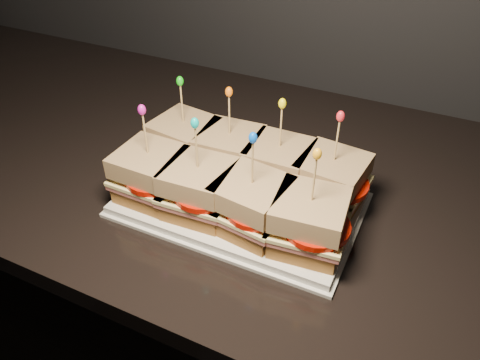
% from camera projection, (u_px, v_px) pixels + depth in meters
% --- Properties ---
extents(cabinet, '(2.64, 0.70, 0.85)m').
position_uv_depth(cabinet, '(157.00, 282.00, 1.24)').
color(cabinet, black).
rests_on(cabinet, ground).
extents(granite_slab, '(2.68, 0.74, 0.04)m').
position_uv_depth(granite_slab, '(135.00, 141.00, 0.97)').
color(granite_slab, black).
rests_on(granite_slab, cabinet).
extents(platter, '(0.37, 0.23, 0.02)m').
position_uv_depth(platter, '(240.00, 202.00, 0.77)').
color(platter, white).
rests_on(platter, granite_slab).
extents(platter_rim, '(0.39, 0.24, 0.01)m').
position_uv_depth(platter_rim, '(240.00, 205.00, 0.77)').
color(platter_rim, white).
rests_on(platter_rim, granite_slab).
extents(sandwich_0_bread_bot, '(0.11, 0.11, 0.03)m').
position_uv_depth(sandwich_0_bread_bot, '(186.00, 155.00, 0.84)').
color(sandwich_0_bread_bot, brown).
rests_on(sandwich_0_bread_bot, platter).
extents(sandwich_0_ham, '(0.12, 0.12, 0.01)m').
position_uv_depth(sandwich_0_ham, '(185.00, 147.00, 0.83)').
color(sandwich_0_ham, '#C1615C').
rests_on(sandwich_0_ham, sandwich_0_bread_bot).
extents(sandwich_0_cheese, '(0.12, 0.12, 0.01)m').
position_uv_depth(sandwich_0_cheese, '(185.00, 144.00, 0.83)').
color(sandwich_0_cheese, '#FCF098').
rests_on(sandwich_0_cheese, sandwich_0_ham).
extents(sandwich_0_tomato, '(0.10, 0.10, 0.01)m').
position_uv_depth(sandwich_0_tomato, '(189.00, 144.00, 0.81)').
color(sandwich_0_tomato, '#C31303').
rests_on(sandwich_0_tomato, sandwich_0_cheese).
extents(sandwich_0_bread_top, '(0.11, 0.11, 0.03)m').
position_uv_depth(sandwich_0_bread_top, '(184.00, 130.00, 0.81)').
color(sandwich_0_bread_top, brown).
rests_on(sandwich_0_bread_top, sandwich_0_tomato).
extents(sandwich_0_pick, '(0.00, 0.00, 0.09)m').
position_uv_depth(sandwich_0_pick, '(182.00, 106.00, 0.78)').
color(sandwich_0_pick, tan).
rests_on(sandwich_0_pick, sandwich_0_bread_top).
extents(sandwich_0_frill, '(0.01, 0.01, 0.02)m').
position_uv_depth(sandwich_0_frill, '(180.00, 81.00, 0.75)').
color(sandwich_0_frill, '#11B311').
rests_on(sandwich_0_frill, sandwich_0_pick).
extents(sandwich_1_bread_bot, '(0.10, 0.10, 0.03)m').
position_uv_depth(sandwich_1_bread_bot, '(230.00, 168.00, 0.81)').
color(sandwich_1_bread_bot, brown).
rests_on(sandwich_1_bread_bot, platter).
extents(sandwich_1_ham, '(0.11, 0.11, 0.01)m').
position_uv_depth(sandwich_1_ham, '(230.00, 159.00, 0.80)').
color(sandwich_1_ham, '#C1615C').
rests_on(sandwich_1_ham, sandwich_1_bread_bot).
extents(sandwich_1_cheese, '(0.11, 0.11, 0.01)m').
position_uv_depth(sandwich_1_cheese, '(230.00, 156.00, 0.80)').
color(sandwich_1_cheese, '#FCF098').
rests_on(sandwich_1_cheese, sandwich_1_ham).
extents(sandwich_1_tomato, '(0.10, 0.10, 0.01)m').
position_uv_depth(sandwich_1_tomato, '(235.00, 156.00, 0.78)').
color(sandwich_1_tomato, '#C31303').
rests_on(sandwich_1_tomato, sandwich_1_cheese).
extents(sandwich_1_bread_top, '(0.10, 0.10, 0.03)m').
position_uv_depth(sandwich_1_bread_top, '(230.00, 142.00, 0.78)').
color(sandwich_1_bread_top, brown).
rests_on(sandwich_1_bread_top, sandwich_1_tomato).
extents(sandwich_1_pick, '(0.00, 0.00, 0.09)m').
position_uv_depth(sandwich_1_pick, '(229.00, 117.00, 0.75)').
color(sandwich_1_pick, tan).
rests_on(sandwich_1_pick, sandwich_1_bread_top).
extents(sandwich_1_frill, '(0.01, 0.01, 0.02)m').
position_uv_depth(sandwich_1_frill, '(229.00, 92.00, 0.72)').
color(sandwich_1_frill, orange).
rests_on(sandwich_1_frill, sandwich_1_pick).
extents(sandwich_2_bread_bot, '(0.10, 0.10, 0.03)m').
position_uv_depth(sandwich_2_bread_bot, '(278.00, 181.00, 0.78)').
color(sandwich_2_bread_bot, brown).
rests_on(sandwich_2_bread_bot, platter).
extents(sandwich_2_ham, '(0.11, 0.10, 0.01)m').
position_uv_depth(sandwich_2_ham, '(278.00, 173.00, 0.77)').
color(sandwich_2_ham, '#C1615C').
rests_on(sandwich_2_ham, sandwich_2_bread_bot).
extents(sandwich_2_cheese, '(0.11, 0.10, 0.01)m').
position_uv_depth(sandwich_2_cheese, '(278.00, 169.00, 0.77)').
color(sandwich_2_cheese, '#FCF098').
rests_on(sandwich_2_cheese, sandwich_2_ham).
extents(sandwich_2_tomato, '(0.10, 0.10, 0.01)m').
position_uv_depth(sandwich_2_tomato, '(284.00, 169.00, 0.75)').
color(sandwich_2_tomato, '#C31303').
rests_on(sandwich_2_tomato, sandwich_2_cheese).
extents(sandwich_2_bread_top, '(0.10, 0.10, 0.03)m').
position_uv_depth(sandwich_2_bread_top, '(279.00, 155.00, 0.75)').
color(sandwich_2_bread_top, brown).
rests_on(sandwich_2_bread_top, sandwich_2_tomato).
extents(sandwich_2_pick, '(0.00, 0.00, 0.09)m').
position_uv_depth(sandwich_2_pick, '(281.00, 130.00, 0.72)').
color(sandwich_2_pick, tan).
rests_on(sandwich_2_pick, sandwich_2_bread_top).
extents(sandwich_2_frill, '(0.01, 0.01, 0.02)m').
position_uv_depth(sandwich_2_frill, '(282.00, 103.00, 0.69)').
color(sandwich_2_frill, '#F7E708').
rests_on(sandwich_2_frill, sandwich_2_pick).
extents(sandwich_3_bread_bot, '(0.11, 0.11, 0.03)m').
position_uv_depth(sandwich_3_bread_bot, '(329.00, 195.00, 0.75)').
color(sandwich_3_bread_bot, brown).
rests_on(sandwich_3_bread_bot, platter).
extents(sandwich_3_ham, '(0.12, 0.11, 0.01)m').
position_uv_depth(sandwich_3_ham, '(330.00, 187.00, 0.74)').
color(sandwich_3_ham, '#C1615C').
rests_on(sandwich_3_ham, sandwich_3_bread_bot).
extents(sandwich_3_cheese, '(0.12, 0.11, 0.01)m').
position_uv_depth(sandwich_3_cheese, '(331.00, 183.00, 0.74)').
color(sandwich_3_cheese, '#FCF098').
rests_on(sandwich_3_cheese, sandwich_3_ham).
extents(sandwich_3_tomato, '(0.10, 0.10, 0.01)m').
position_uv_depth(sandwich_3_tomato, '(338.00, 184.00, 0.72)').
color(sandwich_3_tomato, '#C31303').
rests_on(sandwich_3_tomato, sandwich_3_cheese).
extents(sandwich_3_bread_top, '(0.11, 0.11, 0.03)m').
position_uv_depth(sandwich_3_bread_top, '(333.00, 169.00, 0.72)').
color(sandwich_3_bread_top, brown).
rests_on(sandwich_3_bread_top, sandwich_3_tomato).
extents(sandwich_3_pick, '(0.00, 0.00, 0.09)m').
position_uv_depth(sandwich_3_pick, '(337.00, 143.00, 0.69)').
color(sandwich_3_pick, tan).
rests_on(sandwich_3_pick, sandwich_3_bread_top).
extents(sandwich_3_frill, '(0.01, 0.01, 0.02)m').
position_uv_depth(sandwich_3_frill, '(341.00, 116.00, 0.66)').
color(sandwich_3_frill, red).
rests_on(sandwich_3_frill, sandwich_3_pick).
extents(sandwich_4_bread_bot, '(0.10, 0.10, 0.03)m').
position_uv_depth(sandwich_4_bread_bot, '(153.00, 188.00, 0.77)').
color(sandwich_4_bread_bot, brown).
rests_on(sandwich_4_bread_bot, platter).
extents(sandwich_4_ham, '(0.11, 0.10, 0.01)m').
position_uv_depth(sandwich_4_ham, '(152.00, 180.00, 0.75)').
color(sandwich_4_ham, '#C1615C').
rests_on(sandwich_4_ham, sandwich_4_bread_bot).
extents(sandwich_4_cheese, '(0.11, 0.11, 0.01)m').
position_uv_depth(sandwich_4_cheese, '(151.00, 176.00, 0.75)').
color(sandwich_4_cheese, '#FCF098').
rests_on(sandwich_4_cheese, sandwich_4_ham).
extents(sandwich_4_tomato, '(0.10, 0.10, 0.01)m').
position_uv_depth(sandwich_4_tomato, '(155.00, 176.00, 0.74)').
color(sandwich_4_tomato, '#C31303').
rests_on(sandwich_4_tomato, sandwich_4_cheese).
extents(sandwich_4_bread_top, '(0.10, 0.10, 0.03)m').
position_uv_depth(sandwich_4_bread_top, '(149.00, 161.00, 0.73)').
color(sandwich_4_bread_top, brown).
rests_on(sandwich_4_bread_top, sandwich_4_tomato).
extents(sandwich_4_pick, '(0.00, 0.00, 0.09)m').
position_uv_depth(sandwich_4_pick, '(146.00, 136.00, 0.71)').
color(sandwich_4_pick, tan).
rests_on(sandwich_4_pick, sandwich_4_bread_top).
extents(sandwich_4_frill, '(0.01, 0.01, 0.02)m').
position_uv_depth(sandwich_4_frill, '(142.00, 110.00, 0.68)').
color(sandwich_4_frill, '#C6169F').
rests_on(sandwich_4_frill, sandwich_4_pick).
extents(sandwich_5_bread_bot, '(0.10, 0.10, 0.03)m').
position_uv_depth(sandwich_5_bread_bot, '(200.00, 203.00, 0.74)').
color(sandwich_5_bread_bot, brown).
rests_on(sandwich_5_bread_bot, platter).
extents(sandwich_5_ham, '(0.11, 0.11, 0.01)m').
position_uv_depth(sandwich_5_ham, '(200.00, 194.00, 0.72)').
color(sandwich_5_ham, '#C1615C').
rests_on(sandwich_5_ham, sandwich_5_bread_bot).
extents(sandwich_5_cheese, '(0.11, 0.11, 0.01)m').
position_uv_depth(sandwich_5_cheese, '(199.00, 191.00, 0.72)').
color(sandwich_5_cheese, '#FCF098').
rests_on(sandwich_5_cheese, sandwich_5_ham).
extents(sandwich_5_tomato, '(0.10, 0.10, 0.01)m').
position_uv_depth(sandwich_5_tomato, '(204.00, 191.00, 0.71)').
color(sandwich_5_tomato, '#C31303').
rests_on(sandwich_5_tomato, sandwich_5_cheese).
extents(sandwich_5_bread_top, '(0.10, 0.10, 0.03)m').
position_uv_depth(sandwich_5_bread_top, '(198.00, 176.00, 0.70)').
color(sandwich_5_bread_top, brown).
rests_on(sandwich_5_bread_top, sandwich_5_tomato).
extents(sandwich_5_pick, '(0.00, 0.00, 0.09)m').
position_uv_depth(sandwich_5_pick, '(197.00, 150.00, 0.67)').
color(sandwich_5_pick, tan).
rests_on(sandwich_5_pick, sandwich_5_bread_top).
extents(sandwich_5_frill, '(0.01, 0.01, 0.02)m').
position_uv_depth(sandwich_5_frill, '(195.00, 123.00, 0.65)').
color(sandwich_5_frill, '#03B5B3').
rests_on(sandwich_5_frill, sandwich_5_pick).
extents(sandwich_6_bread_bot, '(0.11, 0.11, 0.03)m').
position_uv_depth(sandwich_6_bread_bot, '(251.00, 219.00, 0.70)').
color(sandwich_6_bread_bot, brown).
rests_on(sandwich_6_bread_bot, platter).
extents(sandwich_6_ham, '(0.12, 0.11, 0.01)m').
position_uv_depth(sandwich_6_ham, '(252.00, 211.00, 0.69)').
color(sandwich_6_ham, '#C1615C').
rests_on(sandwich_6_ham, sandwich_6_bread_bot).
extents(sandwich_6_cheese, '(0.12, 0.12, 0.01)m').
position_uv_depth(sandwich_6_cheese, '(252.00, 207.00, 0.69)').
color(sandwich_6_cheese, '#FCF098').
rests_on(sandwich_6_cheese, sandwich_6_ham).
extents(sandwich_6_tomato, '(0.10, 0.10, 0.01)m').
position_uv_depth(sandwich_6_tomato, '(257.00, 208.00, 0.68)').
color(sandwich_6_tomato, '#C31303').
rests_on(sandwich_6_tomato, sandwich_6_cheese).
extents(sandwich_6_bread_top, '(0.11, 0.11, 0.03)m').
position_uv_depth(sandwich_6_bread_top, '(252.00, 192.00, 0.67)').
color(sandwich_6_bread_top, brown).
rests_on(sandwich_6_bread_top, sandwich_6_tomato).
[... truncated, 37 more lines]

